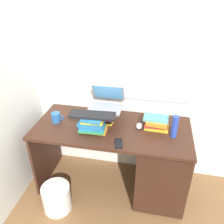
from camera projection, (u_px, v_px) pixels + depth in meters
The scene contains 14 objects.
ground_plane at pixel (112, 183), 2.60m from camera, with size 6.00×6.00×0.00m, color brown.
wall_back at pixel (120, 62), 2.28m from camera, with size 6.00×0.06×2.60m.
wall_left at pixel (13, 68), 2.12m from camera, with size 0.05×6.00×2.60m, color silver.
desk at pixel (149, 162), 2.31m from camera, with size 1.51×0.68×0.77m.
book_stack_tall at pixel (105, 114), 2.28m from camera, with size 0.25×0.20×0.14m.
book_stack_keyboard_riser at pixel (93, 124), 2.12m from camera, with size 0.26×0.20×0.16m.
book_stack_side at pixel (156, 122), 2.18m from camera, with size 0.25×0.20×0.12m.
laptop at pixel (106, 102), 2.27m from camera, with size 0.32×0.32×0.20m.
keyboard at pixel (92, 115), 2.07m from camera, with size 0.42×0.14×0.02m, color black.
computer_mouse at pixel (139, 126), 2.20m from camera, with size 0.06×0.10×0.04m, color #A5A8AD.
mug at pixel (56, 117), 2.28m from camera, with size 0.13×0.09×0.10m.
water_bottle at pixel (175, 127), 2.04m from camera, with size 0.06×0.06×0.21m, color #263FA5.
cell_phone at pixel (119, 143), 1.99m from camera, with size 0.07×0.14×0.01m, color black.
wastebasket at pixel (57, 198), 2.26m from camera, with size 0.28×0.28×0.28m, color silver.
Camera 1 is at (0.37, -1.82, 2.00)m, focal length 36.75 mm.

